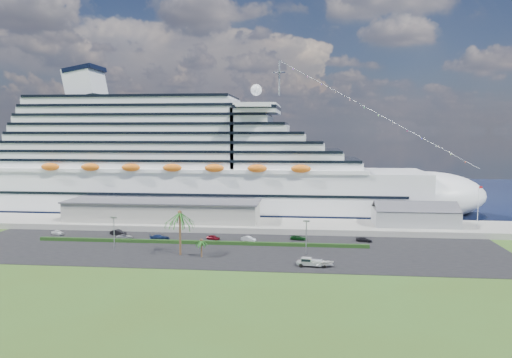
# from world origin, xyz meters

# --- Properties ---
(ground) EXTENTS (420.00, 420.00, 0.00)m
(ground) POSITION_xyz_m (0.00, 0.00, 0.00)
(ground) COLOR #384F1A
(ground) RESTS_ON ground
(asphalt_lot) EXTENTS (140.00, 38.00, 0.12)m
(asphalt_lot) POSITION_xyz_m (0.00, 11.00, 0.06)
(asphalt_lot) COLOR black
(asphalt_lot) RESTS_ON ground
(wharf) EXTENTS (240.00, 20.00, 1.80)m
(wharf) POSITION_xyz_m (0.00, 40.00, 0.90)
(wharf) COLOR gray
(wharf) RESTS_ON ground
(water) EXTENTS (420.00, 160.00, 0.02)m
(water) POSITION_xyz_m (0.00, 130.00, 0.01)
(water) COLOR black
(water) RESTS_ON ground
(cruise_ship) EXTENTS (191.00, 38.00, 54.00)m
(cruise_ship) POSITION_xyz_m (-21.53, 64.00, 16.69)
(cruise_ship) COLOR silver
(cruise_ship) RESTS_ON ground
(terminal_building) EXTENTS (61.00, 15.00, 6.30)m
(terminal_building) POSITION_xyz_m (-25.00, 40.00, 5.01)
(terminal_building) COLOR gray
(terminal_building) RESTS_ON wharf
(port_shed) EXTENTS (24.00, 12.31, 7.37)m
(port_shed) POSITION_xyz_m (52.00, 40.00, 4.40)
(port_shed) COLOR gray
(port_shed) RESTS_ON wharf
(flagpole) EXTENTS (1.08, 0.16, 12.00)m
(flagpole) POSITION_xyz_m (70.04, 40.00, 8.27)
(flagpole) COLOR silver
(flagpole) RESTS_ON wharf
(hedge) EXTENTS (88.00, 1.10, 0.90)m
(hedge) POSITION_xyz_m (-8.00, 16.00, 0.57)
(hedge) COLOR black
(hedge) RESTS_ON asphalt_lot
(lamp_post_left) EXTENTS (1.60, 0.35, 8.27)m
(lamp_post_left) POSITION_xyz_m (-28.00, 8.00, 5.34)
(lamp_post_left) COLOR gray
(lamp_post_left) RESTS_ON asphalt_lot
(lamp_post_right) EXTENTS (1.60, 0.35, 8.27)m
(lamp_post_right) POSITION_xyz_m (20.00, 8.00, 5.34)
(lamp_post_right) COLOR gray
(lamp_post_right) RESTS_ON asphalt_lot
(palm_tall) EXTENTS (8.82, 8.82, 11.13)m
(palm_tall) POSITION_xyz_m (-10.00, 4.00, 9.20)
(palm_tall) COLOR #47301E
(palm_tall) RESTS_ON ground
(palm_short) EXTENTS (3.53, 3.53, 4.56)m
(palm_short) POSITION_xyz_m (-4.50, 2.50, 3.67)
(palm_short) COLOR #47301E
(palm_short) RESTS_ON ground
(parked_car_0) EXTENTS (4.30, 2.86, 1.36)m
(parked_car_0) POSITION_xyz_m (-50.85, 23.11, 0.80)
(parked_car_0) COLOR silver
(parked_car_0) RESTS_ON asphalt_lot
(parked_car_1) EXTENTS (5.00, 2.78, 1.56)m
(parked_car_1) POSITION_xyz_m (-33.51, 24.53, 0.90)
(parked_car_1) COLOR black
(parked_car_1) RESTS_ON asphalt_lot
(parked_car_2) EXTENTS (4.86, 3.52, 1.23)m
(parked_car_2) POSITION_xyz_m (-29.94, 20.02, 0.73)
(parked_car_2) COLOR #9C9DA4
(parked_car_2) RESTS_ON asphalt_lot
(parked_car_3) EXTENTS (5.79, 3.88, 1.56)m
(parked_car_3) POSITION_xyz_m (-19.80, 19.38, 0.90)
(parked_car_3) COLOR #142147
(parked_car_3) RESTS_ON asphalt_lot
(parked_car_4) EXTENTS (4.04, 2.65, 1.28)m
(parked_car_4) POSITION_xyz_m (-5.36, 21.51, 0.76)
(parked_car_4) COLOR maroon
(parked_car_4) RESTS_ON asphalt_lot
(parked_car_5) EXTENTS (4.26, 2.89, 1.33)m
(parked_car_5) POSITION_xyz_m (4.48, 20.57, 0.78)
(parked_car_5) COLOR silver
(parked_car_5) RESTS_ON asphalt_lot
(parked_car_6) EXTENTS (4.61, 2.46, 1.23)m
(parked_car_6) POSITION_xyz_m (17.88, 23.72, 0.74)
(parked_car_6) COLOR #0E3813
(parked_car_6) RESTS_ON asphalt_lot
(parked_car_7) EXTENTS (4.55, 2.87, 1.23)m
(parked_car_7) POSITION_xyz_m (35.43, 23.24, 0.73)
(parked_car_7) COLOR black
(parked_car_7) RESTS_ON asphalt_lot
(pickup_truck) EXTENTS (5.69, 2.67, 1.93)m
(pickup_truck) POSITION_xyz_m (20.73, -3.02, 1.18)
(pickup_truck) COLOR black
(pickup_truck) RESTS_ON asphalt_lot
(boat_trailer) EXTENTS (5.70, 4.02, 1.60)m
(boat_trailer) POSITION_xyz_m (23.74, -3.10, 1.18)
(boat_trailer) COLOR gray
(boat_trailer) RESTS_ON asphalt_lot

